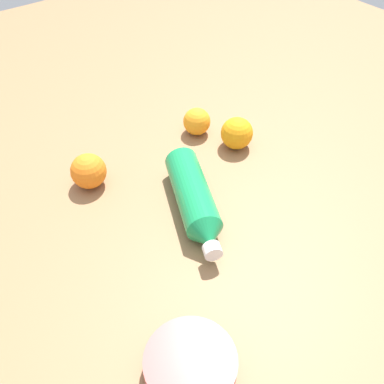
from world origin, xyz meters
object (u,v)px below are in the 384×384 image
at_px(orange_1, 89,171).
at_px(ceramic_bowl, 190,365).
at_px(orange_2, 197,121).
at_px(water_bottle, 195,200).
at_px(orange_0, 237,133).

distance_m(orange_1, ceramic_bowl, 0.45).
distance_m(orange_1, orange_2, 0.29).
bearing_deg(orange_1, ceramic_bowl, -9.32).
relative_size(water_bottle, orange_2, 3.93).
bearing_deg(orange_0, water_bottle, -62.54).
relative_size(water_bottle, orange_0, 3.46).
distance_m(orange_0, ceramic_bowl, 0.54).
height_order(water_bottle, orange_1, orange_1).
xyz_separation_m(water_bottle, ceramic_bowl, (0.25, -0.20, -0.02)).
xyz_separation_m(water_bottle, orange_2, (-0.21, 0.17, -0.00)).
distance_m(orange_0, orange_2, 0.11).
xyz_separation_m(orange_0, orange_2, (-0.10, -0.04, -0.00)).
relative_size(water_bottle, orange_1, 3.45).
height_order(water_bottle, orange_0, orange_0).
bearing_deg(ceramic_bowl, orange_0, 131.10).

